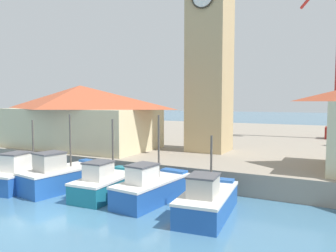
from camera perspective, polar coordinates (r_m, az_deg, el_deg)
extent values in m
plane|color=teal|center=(15.59, -21.36, -15.25)|extent=(300.00, 300.00, 0.00)
cube|color=gray|center=(39.15, 10.71, -2.33)|extent=(120.00, 40.00, 1.28)
cube|color=#2356A8|center=(21.85, -23.33, -8.27)|extent=(2.60, 5.10, 1.02)
cube|color=#2356A8|center=(23.37, -19.82, -5.79)|extent=(1.64, 0.85, 0.24)
cube|color=silver|center=(21.74, -23.38, -6.83)|extent=(2.67, 5.17, 0.12)
cube|color=silver|center=(21.03, -24.97, -5.74)|extent=(1.33, 1.62, 0.97)
cube|color=#4C4C51|center=(20.94, -25.01, -4.33)|extent=(1.42, 1.71, 0.08)
cylinder|color=#4C4742|center=(21.96, -22.44, -2.76)|extent=(0.10, 0.10, 2.86)
torus|color=black|center=(22.69, -24.83, -7.86)|extent=(0.20, 0.53, 0.52)
cube|color=#2356A8|center=(20.31, -17.87, -8.87)|extent=(2.70, 4.98, 1.16)
cube|color=#2356A8|center=(21.43, -13.29, -6.17)|extent=(1.75, 0.86, 0.24)
cube|color=silver|center=(20.17, -17.91, -7.12)|extent=(2.77, 5.05, 0.12)
cube|color=#B2ADA3|center=(19.62, -19.92, -5.91)|extent=(1.39, 1.59, 0.94)
cube|color=#4C4C51|center=(19.54, -19.96, -4.44)|extent=(1.48, 1.68, 0.08)
cylinder|color=#4C4742|center=(20.26, -16.66, -2.41)|extent=(0.10, 0.10, 3.11)
torus|color=black|center=(21.29, -19.03, -8.28)|extent=(0.20, 0.53, 0.52)
cube|color=#196B7F|center=(18.46, -10.50, -10.37)|extent=(2.03, 4.53, 0.97)
cube|color=#196B7F|center=(19.92, -7.22, -7.45)|extent=(1.58, 0.67, 0.24)
cube|color=silver|center=(18.33, -10.52, -8.75)|extent=(2.10, 4.59, 0.12)
cube|color=beige|center=(17.61, -12.02, -7.70)|extent=(1.16, 1.38, 0.85)
cube|color=#4C4C51|center=(17.52, -12.04, -6.20)|extent=(1.24, 1.47, 0.08)
cylinder|color=#4C4742|center=(18.49, -9.59, -3.59)|extent=(0.10, 0.10, 3.08)
torus|color=black|center=(19.21, -12.57, -9.82)|extent=(0.14, 0.53, 0.52)
cube|color=#2356A8|center=(17.14, -2.75, -11.33)|extent=(2.22, 4.85, 1.05)
cube|color=#2356A8|center=(18.66, 1.07, -7.98)|extent=(1.54, 0.75, 0.24)
cube|color=silver|center=(16.99, -2.76, -9.47)|extent=(2.29, 4.91, 0.12)
cube|color=silver|center=(16.24, -4.49, -8.39)|extent=(1.19, 1.51, 0.84)
cube|color=#4C4C51|center=(16.15, -4.50, -6.79)|extent=(1.28, 1.60, 0.08)
cylinder|color=#4C4742|center=(17.14, -1.62, -3.56)|extent=(0.10, 0.10, 3.28)
torus|color=black|center=(17.87, -4.83, -10.68)|extent=(0.17, 0.53, 0.52)
cube|color=#2356A8|center=(15.30, 6.95, -13.40)|extent=(2.35, 4.76, 0.99)
cube|color=#2356A8|center=(17.05, 8.71, -9.40)|extent=(1.65, 0.76, 0.24)
cube|color=silver|center=(15.14, 6.97, -11.43)|extent=(2.41, 4.83, 0.12)
cube|color=#B2ADA3|center=(14.26, 6.16, -10.41)|extent=(1.26, 1.49, 0.84)
cube|color=#4C4C51|center=(14.15, 6.18, -8.61)|extent=(1.35, 1.58, 0.08)
cylinder|color=#4C4742|center=(15.39, 7.55, -6.23)|extent=(0.10, 0.10, 2.47)
torus|color=black|center=(15.78, 3.49, -12.82)|extent=(0.17, 0.53, 0.52)
cube|color=tan|center=(25.68, 7.27, 9.93)|extent=(2.96, 2.96, 12.76)
cube|color=beige|center=(28.51, -14.94, -0.30)|extent=(12.49, 6.38, 3.26)
pyramid|color=#B25133|center=(28.43, -15.04, 4.91)|extent=(12.89, 6.78, 1.93)
cube|color=maroon|center=(37.70, 27.18, -1.10)|extent=(2.00, 2.00, 1.20)
cylinder|color=#33333D|center=(24.10, -10.43, -3.94)|extent=(0.22, 0.22, 0.85)
cube|color=red|center=(24.01, -10.45, -2.28)|extent=(0.34, 0.22, 0.56)
sphere|color=tan|center=(23.97, -10.46, -1.35)|extent=(0.20, 0.20, 0.20)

